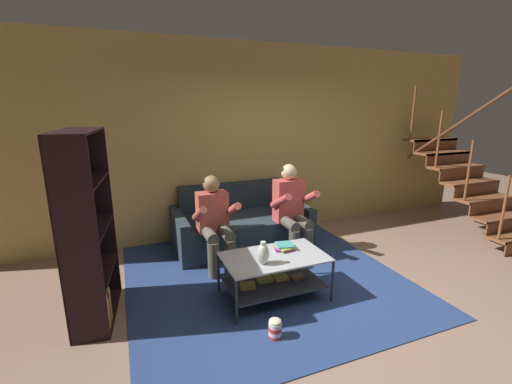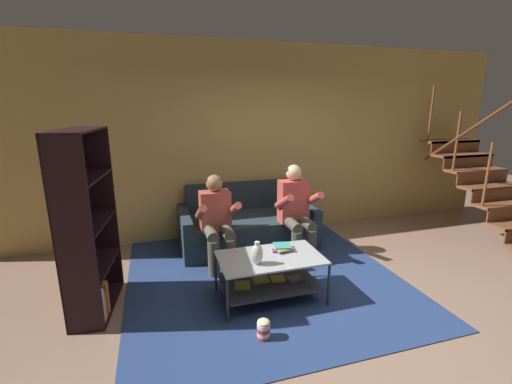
{
  "view_description": "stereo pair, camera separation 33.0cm",
  "coord_description": "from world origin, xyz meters",
  "px_view_note": "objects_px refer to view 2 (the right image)",
  "views": [
    {
      "loc": [
        -1.97,
        -2.53,
        2.0
      ],
      "look_at": [
        -0.57,
        0.97,
        1.04
      ],
      "focal_mm": 24.0,
      "sensor_mm": 36.0,
      "label": 1
    },
    {
      "loc": [
        -1.66,
        -2.64,
        2.0
      ],
      "look_at": [
        -0.57,
        0.97,
        1.04
      ],
      "focal_mm": 24.0,
      "sensor_mm": 36.0,
      "label": 2
    }
  ],
  "objects_px": {
    "person_seated_right": "(296,208)",
    "popcorn_tub": "(264,329)",
    "coffee_table": "(270,271)",
    "couch": "(246,225)",
    "person_seated_left": "(217,218)",
    "book_stack": "(282,248)",
    "vase": "(257,254)",
    "bookshelf": "(84,239)"
  },
  "relations": [
    {
      "from": "coffee_table",
      "to": "couch",
      "type": "bearing_deg",
      "value": 84.17
    },
    {
      "from": "person_seated_left",
      "to": "book_stack",
      "type": "bearing_deg",
      "value": -54.8
    },
    {
      "from": "person_seated_right",
      "to": "book_stack",
      "type": "height_order",
      "value": "person_seated_right"
    },
    {
      "from": "couch",
      "to": "bookshelf",
      "type": "distance_m",
      "value": 2.31
    },
    {
      "from": "book_stack",
      "to": "vase",
      "type": "bearing_deg",
      "value": -145.56
    },
    {
      "from": "couch",
      "to": "bookshelf",
      "type": "height_order",
      "value": "bookshelf"
    },
    {
      "from": "coffee_table",
      "to": "vase",
      "type": "distance_m",
      "value": 0.35
    },
    {
      "from": "person_seated_left",
      "to": "popcorn_tub",
      "type": "bearing_deg",
      "value": -85.77
    },
    {
      "from": "coffee_table",
      "to": "book_stack",
      "type": "xyz_separation_m",
      "value": [
        0.18,
        0.12,
        0.19
      ]
    },
    {
      "from": "couch",
      "to": "bookshelf",
      "type": "bearing_deg",
      "value": -148.41
    },
    {
      "from": "vase",
      "to": "person_seated_left",
      "type": "bearing_deg",
      "value": 101.09
    },
    {
      "from": "coffee_table",
      "to": "book_stack",
      "type": "height_order",
      "value": "book_stack"
    },
    {
      "from": "person_seated_right",
      "to": "popcorn_tub",
      "type": "bearing_deg",
      "value": -121.78
    },
    {
      "from": "vase",
      "to": "book_stack",
      "type": "xyz_separation_m",
      "value": [
        0.36,
        0.24,
        -0.08
      ]
    },
    {
      "from": "person_seated_left",
      "to": "popcorn_tub",
      "type": "xyz_separation_m",
      "value": [
        0.11,
        -1.53,
        -0.55
      ]
    },
    {
      "from": "couch",
      "to": "person_seated_right",
      "type": "distance_m",
      "value": 0.88
    },
    {
      "from": "coffee_table",
      "to": "bookshelf",
      "type": "distance_m",
      "value": 1.85
    },
    {
      "from": "couch",
      "to": "book_stack",
      "type": "xyz_separation_m",
      "value": [
        0.03,
        -1.38,
        0.22
      ]
    },
    {
      "from": "book_stack",
      "to": "bookshelf",
      "type": "bearing_deg",
      "value": 174.35
    },
    {
      "from": "couch",
      "to": "vase",
      "type": "distance_m",
      "value": 1.68
    },
    {
      "from": "person_seated_left",
      "to": "popcorn_tub",
      "type": "distance_m",
      "value": 1.63
    },
    {
      "from": "book_stack",
      "to": "coffee_table",
      "type": "bearing_deg",
      "value": -146.14
    },
    {
      "from": "person_seated_right",
      "to": "coffee_table",
      "type": "height_order",
      "value": "person_seated_right"
    },
    {
      "from": "person_seated_left",
      "to": "vase",
      "type": "relative_size",
      "value": 4.96
    },
    {
      "from": "book_stack",
      "to": "popcorn_tub",
      "type": "distance_m",
      "value": 0.95
    },
    {
      "from": "coffee_table",
      "to": "book_stack",
      "type": "bearing_deg",
      "value": 33.86
    },
    {
      "from": "book_stack",
      "to": "bookshelf",
      "type": "relative_size",
      "value": 0.13
    },
    {
      "from": "person_seated_left",
      "to": "vase",
      "type": "bearing_deg",
      "value": -78.91
    },
    {
      "from": "vase",
      "to": "book_stack",
      "type": "relative_size",
      "value": 0.97
    },
    {
      "from": "person_seated_left",
      "to": "person_seated_right",
      "type": "bearing_deg",
      "value": 0.36
    },
    {
      "from": "coffee_table",
      "to": "person_seated_left",
      "type": "bearing_deg",
      "value": 112.49
    },
    {
      "from": "person_seated_left",
      "to": "popcorn_tub",
      "type": "relative_size",
      "value": 6.13
    },
    {
      "from": "person_seated_right",
      "to": "popcorn_tub",
      "type": "distance_m",
      "value": 1.9
    },
    {
      "from": "couch",
      "to": "vase",
      "type": "height_order",
      "value": "couch"
    },
    {
      "from": "couch",
      "to": "popcorn_tub",
      "type": "relative_size",
      "value": 10.06
    },
    {
      "from": "coffee_table",
      "to": "book_stack",
      "type": "relative_size",
      "value": 4.46
    },
    {
      "from": "bookshelf",
      "to": "popcorn_tub",
      "type": "bearing_deg",
      "value": -31.65
    },
    {
      "from": "popcorn_tub",
      "to": "person_seated_right",
      "type": "bearing_deg",
      "value": 58.22
    },
    {
      "from": "couch",
      "to": "person_seated_right",
      "type": "xyz_separation_m",
      "value": [
        0.53,
        -0.57,
        0.39
      ]
    },
    {
      "from": "bookshelf",
      "to": "person_seated_left",
      "type": "bearing_deg",
      "value": 23.38
    },
    {
      "from": "person_seated_left",
      "to": "coffee_table",
      "type": "height_order",
      "value": "person_seated_left"
    },
    {
      "from": "person_seated_right",
      "to": "bookshelf",
      "type": "bearing_deg",
      "value": -166.09
    }
  ]
}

